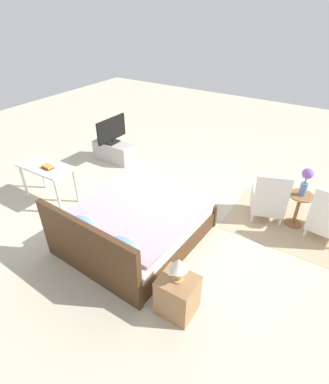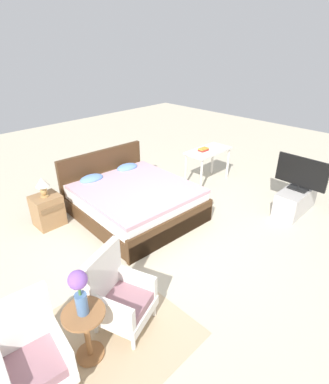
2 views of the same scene
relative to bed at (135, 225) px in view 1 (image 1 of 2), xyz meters
The scene contains 13 objects.
ground_plane 1.01m from the bed, 93.38° to the right, with size 16.00×16.00×0.00m, color beige.
floor_rug 2.70m from the bed, 139.54° to the right, with size 2.10×1.50×0.01m.
bed is the anchor object (origin of this frame).
armchair_by_window_left 3.03m from the bed, 146.26° to the right, with size 0.60×0.60×0.92m.
armchair_by_window_right 2.31m from the bed, 133.10° to the right, with size 0.69×0.69×0.92m.
side_table 2.70m from the bed, 138.93° to the right, with size 0.40×0.40×0.60m.
flower_vase 2.77m from the bed, 138.93° to the right, with size 0.17×0.17×0.48m.
nightstand 1.42m from the bed, 148.30° to the left, with size 0.44×0.41×0.54m.
table_lamp 1.49m from the bed, 148.27° to the left, with size 0.22×0.22×0.33m.
tv_stand 2.92m from the bed, 42.95° to the right, with size 0.96×0.40×0.44m.
tv_flatscreen 2.96m from the bed, 42.92° to the right, with size 0.21×0.88×0.59m.
vanity_desk 2.06m from the bed, ahead, with size 1.04×0.52×0.73m.
book_stack 1.97m from the bed, ahead, with size 0.21×0.14×0.06m.
Camera 1 is at (-2.28, 3.77, 3.25)m, focal length 28.00 mm.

